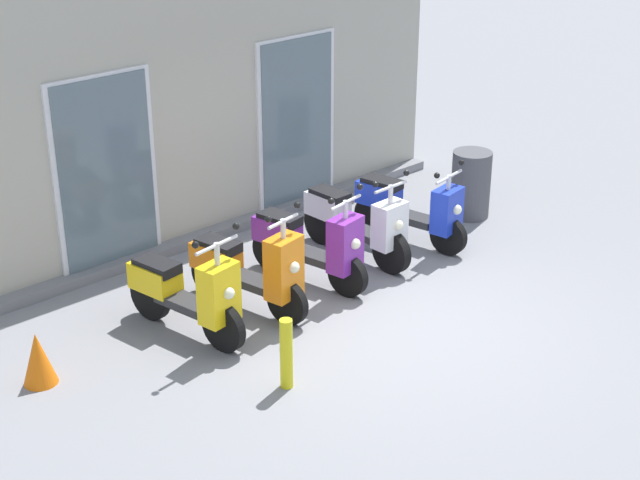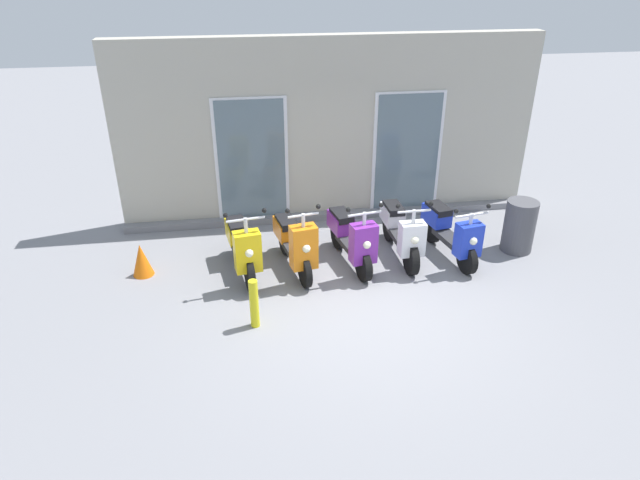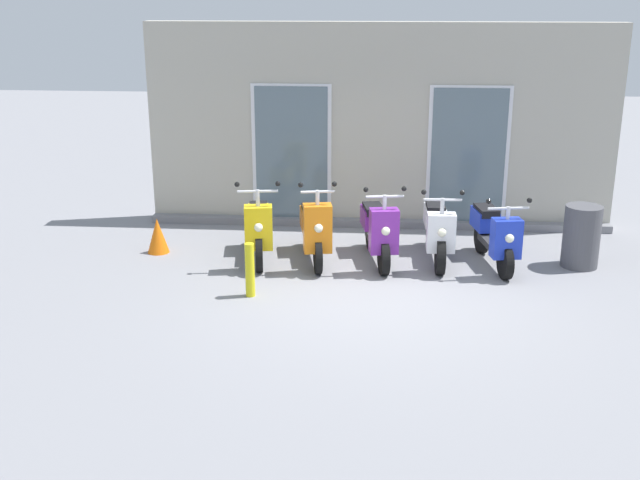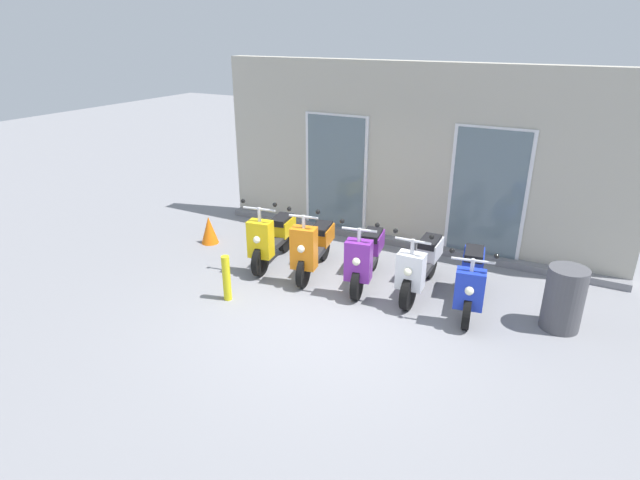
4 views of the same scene
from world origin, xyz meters
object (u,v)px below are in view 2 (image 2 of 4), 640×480
Objects in this scene: scooter_yellow at (242,246)px; trash_bin at (519,226)px; scooter_white at (401,231)px; traffic_cone at (142,260)px; scooter_orange at (295,242)px; curb_bollard at (254,304)px; scooter_blue at (450,231)px; scooter_purple at (351,237)px.

scooter_yellow is 1.77× the size of trash_bin.
scooter_white reaches higher than traffic_cone.
scooter_orange is 2.21× the size of curb_bollard.
trash_bin is (1.99, -0.09, -0.02)m from scooter_white.
curb_bollard is at bearing -147.17° from scooter_white.
scooter_white is 1.06× the size of scooter_blue.
scooter_orange reaches higher than trash_bin.
curb_bollard is (-4.42, -1.48, -0.09)m from trash_bin.
scooter_blue is at bearing -10.53° from scooter_white.
scooter_blue is at bearing 23.92° from curb_bollard.
scooter_purple is 0.94× the size of scooter_white.
scooter_blue is at bearing -0.43° from scooter_purple.
trash_bin reaches higher than traffic_cone.
traffic_cone is (-1.54, 0.20, -0.22)m from scooter_yellow.
trash_bin is at bearing 0.79° from scooter_purple.
scooter_orange reaches higher than scooter_yellow.
scooter_white reaches higher than curb_bollard.
trash_bin is (3.73, 0.09, -0.05)m from scooter_orange.
scooter_blue is 1.21m from trash_bin.
scooter_purple is at bearing 179.57° from scooter_blue.
trash_bin is at bearing -1.14° from traffic_cone.
scooter_white is 2.37× the size of curb_bollard.
traffic_cone is at bearing 177.17° from scooter_purple.
traffic_cone is (-4.08, 0.03, -0.20)m from scooter_white.
scooter_purple is 3.25m from traffic_cone.
trash_bin is 6.07m from traffic_cone.
scooter_purple is at bearing 1.25° from scooter_yellow.
trash_bin is at bearing 2.42° from scooter_blue.
scooter_blue is (3.32, 0.02, -0.02)m from scooter_yellow.
scooter_yellow reaches higher than curb_bollard.
scooter_orange is 2.98× the size of traffic_cone.
scooter_yellow is 1.70m from scooter_purple.
trash_bin is at bearing -2.70° from scooter_white.
scooter_orange is 1.55m from curb_bollard.
scooter_white is (2.54, 0.17, -0.02)m from scooter_yellow.
scooter_white reaches higher than scooter_blue.
curb_bollard reaches higher than traffic_cone.
scooter_purple is 2.83m from trash_bin.
scooter_white is (0.84, 0.13, -0.02)m from scooter_purple.
scooter_white is at bearing 6.15° from scooter_orange.
scooter_orange is 1.75m from scooter_white.
trash_bin is at bearing 18.47° from curb_bollard.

